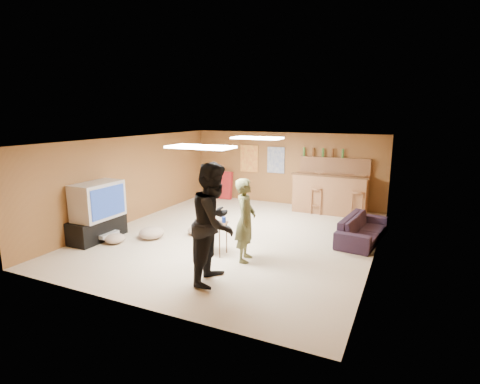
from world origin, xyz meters
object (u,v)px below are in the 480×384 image
at_px(sofa, 363,229).
at_px(tray_table, 214,238).
at_px(bar_counter, 330,194).
at_px(person_olive, 245,220).
at_px(tv_body, 98,200).
at_px(person_black, 214,223).

xyz_separation_m(sofa, tray_table, (-2.59, -2.07, 0.05)).
relative_size(bar_counter, tray_table, 3.11).
bearing_deg(bar_counter, sofa, -60.39).
xyz_separation_m(bar_counter, sofa, (1.16, -2.05, -0.28)).
distance_m(bar_counter, tray_table, 4.37).
distance_m(person_olive, sofa, 2.88).
bearing_deg(tv_body, person_olive, 4.83).
height_order(person_olive, sofa, person_olive).
bearing_deg(person_black, tv_body, 69.83).
distance_m(person_olive, tray_table, 0.85).
bearing_deg(person_olive, bar_counter, -22.12).
bearing_deg(person_black, person_olive, -13.73).
distance_m(tv_body, sofa, 5.87).
relative_size(tv_body, person_black, 0.55).
relative_size(bar_counter, person_black, 0.99).
distance_m(sofa, tray_table, 3.32).
bearing_deg(tv_body, person_black, -12.37).
relative_size(tv_body, bar_counter, 0.55).
height_order(person_olive, person_black, person_black).
bearing_deg(bar_counter, tray_table, -109.10).
relative_size(person_black, tray_table, 3.13).
height_order(person_olive, tray_table, person_olive).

